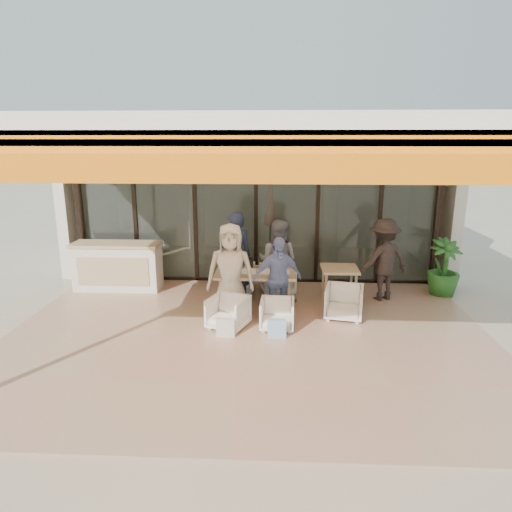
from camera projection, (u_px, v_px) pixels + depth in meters
The scene contains 21 objects.
ground at pixel (247, 337), 7.52m from camera, with size 70.00×70.00×0.00m, color #C6B293.
terrace_floor at pixel (247, 337), 7.52m from camera, with size 8.00×6.00×0.01m, color tan.
terrace_structure at pixel (245, 133), 6.45m from camera, with size 8.00×6.00×3.40m.
glass_storefront at pixel (256, 212), 10.02m from camera, with size 8.08×0.10×3.20m.
interior_block at pixel (260, 175), 12.10m from camera, with size 9.05×3.62×3.52m.
host_counter at pixel (118, 266), 9.74m from camera, with size 1.85×0.65×1.04m.
dining_table at pixel (255, 274), 8.61m from camera, with size 1.50×0.90×0.93m.
chair_far_left at pixel (238, 277), 9.63m from camera, with size 0.67×0.63×0.69m, color white.
chair_far_right at pixel (277, 277), 9.59m from camera, with size 0.66×0.62×0.68m, color white.
chair_near_left at pixel (228, 311), 7.80m from camera, with size 0.61×0.57×0.63m, color white.
chair_near_right at pixel (277, 313), 7.76m from camera, with size 0.57×0.53×0.59m, color white.
diner_navy at pixel (235, 257), 9.00m from camera, with size 0.66×0.43×1.81m, color #1B233B.
diner_grey at pixel (278, 261), 8.98m from camera, with size 0.81×0.63×1.66m, color slate.
diner_cream at pixel (231, 272), 8.14m from camera, with size 0.85×0.55×1.74m, color beige.
diner_periwinkle at pixel (278, 278), 8.13m from camera, with size 0.89×0.37×1.51m, color #7589C4.
tote_bag_cream at pixel (226, 328), 7.44m from camera, with size 0.30×0.10×0.34m, color silver.
tote_bag_blue at pixel (277, 329), 7.41m from camera, with size 0.30×0.10×0.34m, color #99BFD8.
side_table at pixel (339, 273), 8.87m from camera, with size 0.70×0.70×0.74m.
side_chair at pixel (344, 301), 8.22m from camera, with size 0.66×0.61×0.68m, color white.
standing_woman at pixel (384, 260), 9.05m from camera, with size 1.08×0.62×1.67m, color black.
potted_palm at pixel (444, 267), 9.38m from camera, with size 0.67×0.67×1.20m, color #1E5919.
Camera 1 is at (0.47, -6.93, 3.17)m, focal length 32.00 mm.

